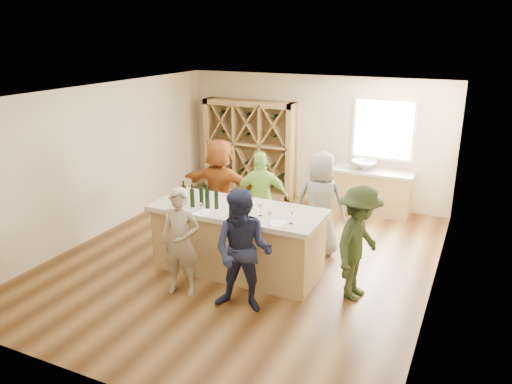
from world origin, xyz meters
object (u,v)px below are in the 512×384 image
at_px(wine_bottle_d, 207,199).
at_px(wine_bottle_e, 216,200).
at_px(person_far_left, 220,186).
at_px(wine_bottle_f, 231,205).
at_px(wine_bottle_b, 192,198).
at_px(person_near_left, 181,242).
at_px(wine_bottle_c, 201,197).
at_px(person_server, 359,243).
at_px(person_far_right, 320,204).
at_px(wine_rack, 250,148).
at_px(person_far_mid, 261,198).
at_px(wine_bottle_a, 184,195).
at_px(tasting_counter_base, 238,242).
at_px(sink, 364,165).
at_px(person_near_right, 243,252).

relative_size(wine_bottle_d, wine_bottle_e, 1.10).
bearing_deg(person_far_left, wine_bottle_f, 123.26).
relative_size(wine_bottle_b, person_near_left, 0.18).
distance_m(wine_bottle_c, person_server, 2.53).
distance_m(person_near_left, person_far_right, 2.59).
relative_size(wine_bottle_e, person_server, 0.16).
height_order(wine_rack, person_far_mid, wine_rack).
bearing_deg(person_near_left, person_far_left, 92.75).
distance_m(wine_rack, person_near_left, 4.83).
xyz_separation_m(wine_bottle_a, person_far_right, (1.82, 1.40, -0.33)).
height_order(tasting_counter_base, person_far_right, person_far_right).
xyz_separation_m(wine_rack, wine_bottle_e, (1.31, -3.89, 0.12)).
height_order(person_far_right, wine_bottle_f, person_far_right).
height_order(wine_bottle_a, person_far_right, person_far_right).
relative_size(sink, tasting_counter_base, 0.21).
bearing_deg(sink, person_near_right, -96.40).
bearing_deg(wine_bottle_f, person_far_mid, 97.47).
distance_m(wine_bottle_e, person_server, 2.24).
distance_m(wine_bottle_a, person_near_left, 0.98).
xyz_separation_m(wine_bottle_a, wine_bottle_b, (0.20, -0.07, -0.01)).
xyz_separation_m(person_near_left, person_server, (2.36, 0.96, 0.04)).
xyz_separation_m(person_far_mid, person_far_left, (-0.89, 0.10, 0.07)).
relative_size(wine_bottle_e, person_far_mid, 0.16).
bearing_deg(person_near_left, wine_bottle_b, 95.51).
height_order(sink, wine_bottle_e, wine_bottle_e).
bearing_deg(wine_rack, person_near_left, -76.13).
xyz_separation_m(sink, wine_bottle_b, (-1.77, -3.91, 0.21)).
bearing_deg(person_far_mid, wine_bottle_d, 54.26).
relative_size(wine_bottle_d, wine_bottle_f, 1.00).
distance_m(wine_bottle_b, person_near_right, 1.49).
bearing_deg(wine_bottle_f, wine_bottle_b, 176.98).
xyz_separation_m(sink, person_far_mid, (-1.27, -2.43, -0.17)).
height_order(person_server, person_far_right, person_far_right).
bearing_deg(sink, wine_bottle_e, -110.03).
relative_size(wine_bottle_b, wine_bottle_d, 0.97).
distance_m(wine_bottle_d, wine_bottle_e, 0.15).
xyz_separation_m(wine_bottle_e, person_near_right, (0.87, -0.83, -0.35)).
bearing_deg(person_server, sink, 21.24).
height_order(sink, wine_bottle_d, wine_bottle_d).
distance_m(sink, person_far_right, 2.44).
distance_m(sink, person_near_left, 4.87).
xyz_separation_m(wine_bottle_a, person_near_right, (1.45, -0.81, -0.36)).
bearing_deg(wine_bottle_b, wine_bottle_d, 15.33).
bearing_deg(wine_bottle_d, tasting_counter_base, 25.40).
relative_size(wine_bottle_a, person_near_right, 0.17).
bearing_deg(person_far_mid, person_near_left, 57.80).
relative_size(wine_bottle_a, wine_bottle_f, 1.01).
relative_size(wine_bottle_a, wine_bottle_c, 1.05).
xyz_separation_m(person_near_left, person_near_right, (1.02, -0.03, 0.06)).
xyz_separation_m(wine_rack, wine_bottle_c, (1.02, -3.85, 0.12)).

